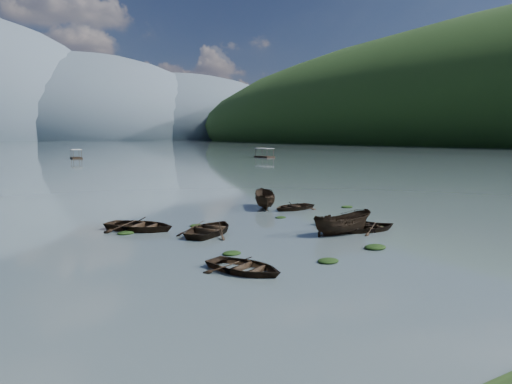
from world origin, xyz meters
TOP-DOWN VIEW (x-y plane):
  - ground_plane at (0.00, 0.00)m, footprint 2400.00×2400.00m
  - haze_mtn_c at (140.00, 900.00)m, footprint 520.00×520.00m
  - haze_mtn_d at (320.00, 900.00)m, footprint 520.00×520.00m
  - rowboat_0 at (-7.30, 0.54)m, footprint 4.13×4.71m
  - rowboat_1 at (-5.17, 8.85)m, footprint 5.73×5.55m
  - rowboat_2 at (1.91, 4.46)m, footprint 4.36×1.86m
  - rowboat_3 at (3.58, 6.22)m, footprint 5.05×5.46m
  - rowboat_4 at (4.21, 4.42)m, footprint 4.30×3.28m
  - rowboat_6 at (-8.78, 12.14)m, footprint 5.73×5.84m
  - rowboat_7 at (4.86, 14.08)m, footprint 4.37×3.44m
  - rowboat_8 at (3.16, 15.98)m, footprint 3.50×4.76m
  - weed_clump_0 at (-2.99, -0.16)m, footprint 1.10×0.90m
  - weed_clump_1 at (-6.39, 3.57)m, footprint 1.02×0.81m
  - weed_clump_2 at (0.99, 0.67)m, footprint 1.28×1.03m
  - weed_clump_3 at (1.72, 11.24)m, footprint 0.85×0.72m
  - weed_clump_4 at (5.78, 4.94)m, footprint 1.02×0.81m
  - weed_clump_5 at (-9.89, 11.41)m, footprint 1.05×0.85m
  - weed_clump_6 at (-5.06, 11.48)m, footprint 0.94×0.78m
  - weed_clump_7 at (9.47, 12.55)m, footprint 1.07×0.85m
  - pontoon_centre at (3.79, 118.08)m, footprint 2.90×6.42m
  - pontoon_right at (52.17, 96.58)m, footprint 3.12×6.90m

SIDE VIEW (x-z plane):
  - ground_plane at x=0.00m, z-range 0.00..0.00m
  - haze_mtn_c at x=140.00m, z-range -130.00..130.00m
  - haze_mtn_d at x=320.00m, z-range -110.00..110.00m
  - rowboat_0 at x=-7.30m, z-range -0.41..0.41m
  - rowboat_1 at x=-5.17m, z-range -0.48..0.48m
  - rowboat_2 at x=1.91m, z-range -0.83..0.83m
  - rowboat_3 at x=3.58m, z-range -0.46..0.46m
  - rowboat_4 at x=4.21m, z-range -0.42..0.42m
  - rowboat_6 at x=-8.78m, z-range -0.49..0.49m
  - rowboat_7 at x=4.86m, z-range -0.41..0.41m
  - rowboat_8 at x=3.16m, z-range -0.86..0.86m
  - weed_clump_0 at x=-2.99m, z-range -0.12..0.12m
  - weed_clump_1 at x=-6.39m, z-range -0.11..0.11m
  - weed_clump_2 at x=0.99m, z-range -0.14..0.14m
  - weed_clump_3 at x=1.72m, z-range -0.09..0.09m
  - weed_clump_4 at x=5.78m, z-range -0.11..0.11m
  - weed_clump_5 at x=-9.89m, z-range -0.11..0.11m
  - weed_clump_6 at x=-5.06m, z-range -0.10..0.10m
  - weed_clump_7 at x=9.47m, z-range -0.12..0.12m
  - pontoon_centre at x=3.79m, z-range -1.21..1.21m
  - pontoon_right at x=52.17m, z-range -1.30..1.30m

